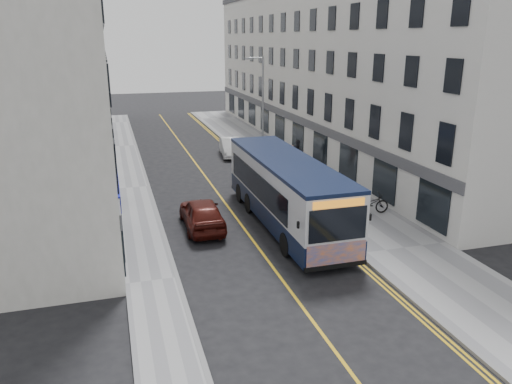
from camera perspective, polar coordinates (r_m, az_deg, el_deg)
ground at (r=22.19m, az=0.92°, el=-7.26°), size 140.00×140.00×0.00m
pavement_east at (r=34.82m, az=4.87°, el=1.96°), size 4.50×64.00×0.12m
pavement_west at (r=32.59m, az=-13.91°, el=0.43°), size 2.00×64.00×0.12m
kerb_east at (r=34.09m, az=1.34°, el=1.69°), size 0.18×64.00×0.13m
kerb_west at (r=32.64m, az=-12.16°, el=0.59°), size 0.18×64.00×0.13m
road_centre_line at (r=33.15m, az=-5.26°, el=1.06°), size 0.12×64.00×0.01m
road_dbl_yellow_inner at (r=33.97m, az=0.62°, el=1.53°), size 0.10×64.00×0.01m
road_dbl_yellow_outer at (r=34.03m, az=0.94°, el=1.56°), size 0.10×64.00×0.01m
terrace_east at (r=44.00m, az=7.32°, el=13.59°), size 6.00×46.00×13.00m
terrace_west at (r=40.46m, az=-21.08°, el=12.30°), size 6.00×46.00×13.00m
streetlamp at (r=35.13m, az=0.65°, el=9.36°), size 1.32×0.18×8.00m
city_bus at (r=25.07m, az=3.44°, el=0.28°), size 2.79×11.98×3.48m
bicycle at (r=27.41m, az=12.86°, el=-1.31°), size 2.20×0.92×1.13m
pedestrian_near at (r=35.38m, az=4.10°, el=3.88°), size 0.80×0.68×1.86m
pedestrian_far at (r=37.60m, az=4.84°, el=4.59°), size 0.92×0.75×1.77m
car_white at (r=40.58m, az=-2.90°, el=5.15°), size 2.00×4.47×1.42m
car_maroon at (r=25.12m, az=-6.20°, el=-2.44°), size 1.90×4.63×1.57m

